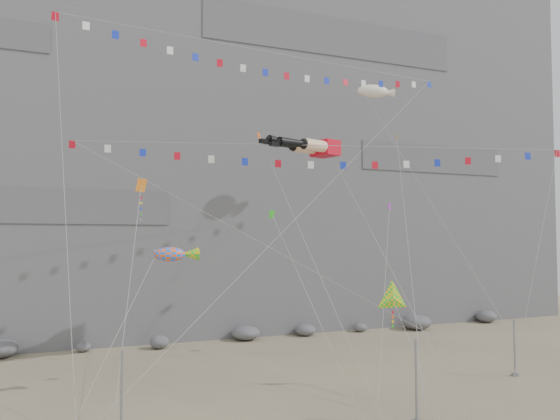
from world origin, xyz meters
The scene contains 17 objects.
ground centered at (0.00, 0.00, 0.00)m, with size 120.00×120.00×0.00m, color gray.
cliff centered at (0.00, 32.00, 25.00)m, with size 80.00×28.00×50.00m, color slate.
talus_boulders centered at (0.00, 17.00, 0.60)m, with size 60.00×3.00×1.20m, color slate, non-canonical shape.
anchor_pole_left centered at (-13.14, -4.35, 2.04)m, with size 0.12×0.12×4.08m, color gray.
anchor_pole_center centered at (0.93, -7.53, 2.09)m, with size 0.12×0.12×4.18m, color gray.
anchor_pole_right centered at (12.80, -2.18, 1.88)m, with size 0.12×0.12×3.76m, color gray.
legs_kite centered at (1.65, 6.96, 16.38)m, with size 7.03×17.93×23.33m.
flag_banner_upper centered at (-0.61, 7.95, 23.69)m, with size 31.83×14.17×30.28m.
flag_banner_lower centered at (2.47, 5.29, 16.22)m, with size 35.48×13.36×20.47m.
harlequin_kite centered at (-11.56, 1.82, 12.36)m, with size 2.98×7.52×14.17m.
fish_windsock centered at (-9.85, 1.85, 8.32)m, with size 7.29×5.57×11.18m.
delta_kite centered at (3.55, -1.59, 5.50)m, with size 3.46×8.02×9.60m.
blimp_windsock centered at (10.29, 11.39, 22.63)m, with size 6.37×14.73×26.79m.
small_kite_a centered at (-1.82, 7.92, 16.73)m, with size 2.06×15.42×22.71m.
small_kite_b centered at (8.64, 6.47, 11.67)m, with size 8.79×11.67×18.08m.
small_kite_c centered at (-3.26, 1.72, 10.68)m, with size 2.51×8.70×13.61m.
small_kite_d centered at (10.66, 8.20, 17.50)m, with size 9.19×15.61×24.91m.
Camera 1 is at (-15.91, -30.90, 9.29)m, focal length 35.00 mm.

